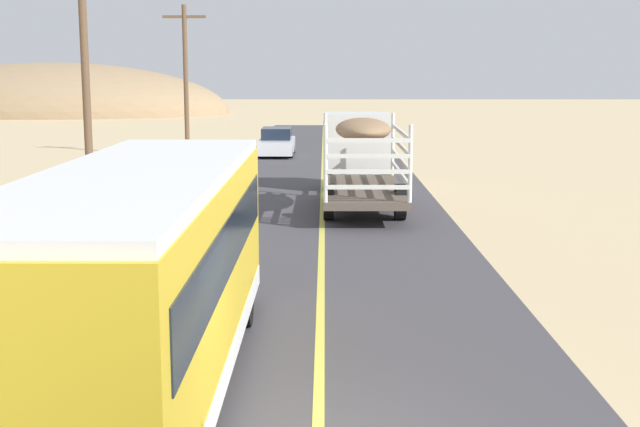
{
  "coord_description": "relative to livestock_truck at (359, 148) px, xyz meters",
  "views": [
    {
      "loc": [
        0.08,
        -9.77,
        4.58
      ],
      "look_at": [
        0.0,
        4.5,
        2.15
      ],
      "focal_mm": 47.82,
      "sensor_mm": 36.0,
      "label": 1
    }
  ],
  "objects": [
    {
      "name": "livestock_truck",
      "position": [
        0.0,
        0.0,
        0.0
      ],
      "size": [
        2.53,
        9.7,
        3.02
      ],
      "color": "silver",
      "rests_on": "road_surface"
    },
    {
      "name": "bus",
      "position": [
        -3.77,
        -18.69,
        -0.04
      ],
      "size": [
        2.54,
        10.0,
        3.21
      ],
      "color": "gold",
      "rests_on": "road_surface"
    },
    {
      "name": "car_far",
      "position": [
        -3.77,
        15.03,
        -1.1
      ],
      "size": [
        1.8,
        4.4,
        1.46
      ],
      "color": "silver",
      "rests_on": "road_surface"
    },
    {
      "name": "power_pole_mid",
      "position": [
        -8.36,
        -4.5,
        2.71
      ],
      "size": [
        2.2,
        0.24,
        8.42
      ],
      "color": "brown",
      "rests_on": "ground"
    },
    {
      "name": "power_pole_far",
      "position": [
        -8.36,
        14.01,
        2.39
      ],
      "size": [
        2.2,
        0.24,
        7.78
      ],
      "color": "brown",
      "rests_on": "ground"
    },
    {
      "name": "distant_hill",
      "position": [
        -29.0,
        57.17,
        -1.79
      ],
      "size": [
        36.15,
        20.19,
        10.42
      ],
      "primitive_type": "ellipsoid",
      "color": "#997C5A",
      "rests_on": "ground"
    }
  ]
}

